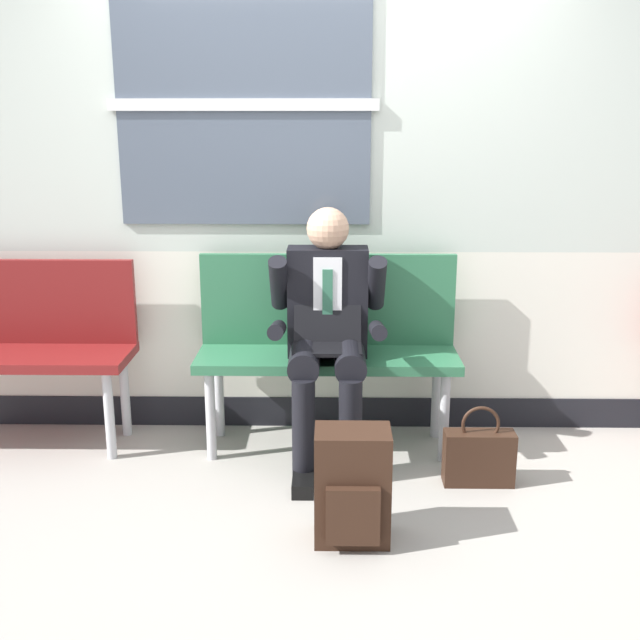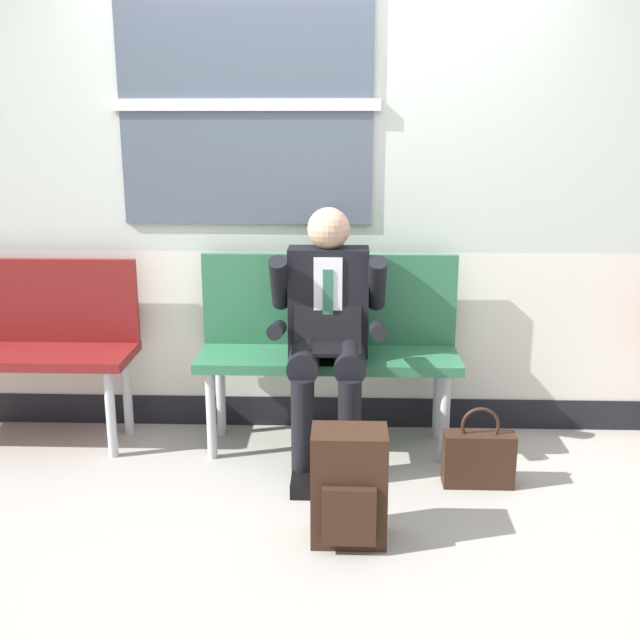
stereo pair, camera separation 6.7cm
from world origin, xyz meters
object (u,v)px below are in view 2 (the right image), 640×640
Objects in this scene: backpack at (349,487)px; bench_empty at (5,335)px; bench_with_person at (329,336)px; handbag at (479,458)px; person_seated at (328,329)px.

bench_empty is at bearing 151.51° from backpack.
bench_with_person is 3.41× the size of handbag.
backpack is 1.23× the size of handbag.
bench_with_person is 1.06× the size of person_seated.
handbag is (0.72, -0.28, -0.55)m from person_seated.
handbag is (0.61, 0.51, -0.10)m from backpack.
backpack is at bearing -83.84° from bench_with_person.
backpack reaches higher than handbag.
bench_empty reaches higher than backpack.
bench_empty is 2.10m from backpack.
handbag is at bearing -20.99° from person_seated.
bench_with_person is 1.71m from bench_empty.
handbag is (0.72, -0.48, -0.45)m from bench_with_person.
bench_with_person is 0.97× the size of bench_empty.
person_seated is at bearing -6.82° from bench_empty.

